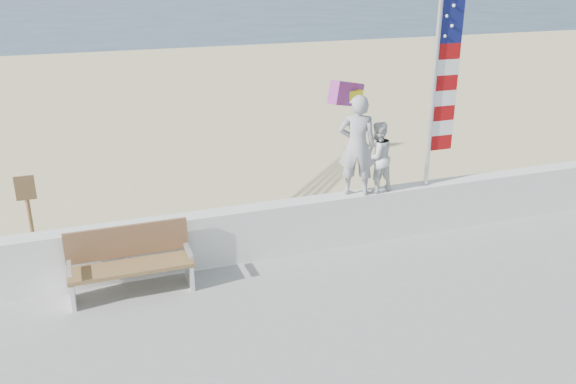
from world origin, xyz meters
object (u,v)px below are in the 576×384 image
at_px(adult, 357,146).
at_px(flag, 441,77).
at_px(bench, 130,260).
at_px(child, 377,157).

xyz_separation_m(adult, flag, (1.52, -0.00, 1.05)).
xyz_separation_m(bench, flag, (5.41, 0.45, 2.30)).
height_order(adult, bench, adult).
xyz_separation_m(child, bench, (-4.28, -0.45, -1.01)).
xyz_separation_m(child, flag, (1.13, -0.00, 1.29)).
relative_size(adult, child, 1.40).
distance_m(child, flag, 1.72).
bearing_deg(bench, child, 6.07).
bearing_deg(flag, adult, 179.99).
bearing_deg(flag, bench, -175.20).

